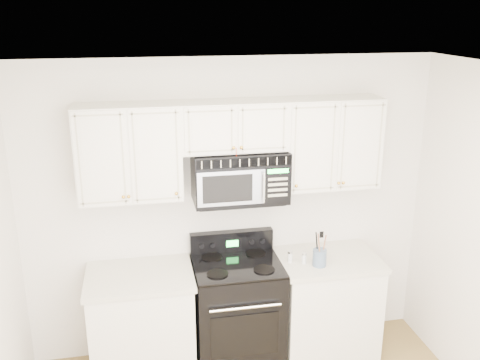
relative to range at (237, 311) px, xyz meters
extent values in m
cube|color=white|center=(0.00, -1.44, 2.12)|extent=(3.50, 3.50, 0.01)
cube|color=beige|center=(0.00, 0.31, 0.82)|extent=(3.50, 0.01, 2.60)
cube|color=beige|center=(-0.80, -0.01, -0.04)|extent=(0.82, 0.63, 0.88)
cube|color=beige|center=(-0.80, -0.01, 0.42)|extent=(0.86, 0.65, 0.04)
cube|color=beige|center=(0.80, -0.01, -0.04)|extent=(0.82, 0.63, 0.88)
cube|color=beige|center=(0.80, -0.01, 0.42)|extent=(0.86, 0.65, 0.04)
cube|color=black|center=(0.80, 0.03, -0.43)|extent=(0.82, 0.55, 0.10)
cube|color=black|center=(0.00, -0.01, -0.02)|extent=(0.73, 0.62, 0.92)
cube|color=black|center=(0.00, -0.32, -0.03)|extent=(0.56, 0.01, 0.38)
cylinder|color=silver|center=(0.00, -0.35, 0.24)|extent=(0.57, 0.02, 0.02)
cube|color=black|center=(0.00, -0.01, 0.44)|extent=(0.73, 0.62, 0.02)
cube|color=black|center=(0.00, 0.27, 0.53)|extent=(0.73, 0.08, 0.19)
cube|color=#2DFF51|center=(0.00, 0.22, 0.53)|extent=(0.11, 0.00, 0.06)
cube|color=beige|center=(-0.82, 0.14, 1.41)|extent=(0.80, 0.33, 0.75)
cube|color=beige|center=(0.82, 0.14, 1.41)|extent=(0.80, 0.33, 0.75)
cube|color=beige|center=(0.00, 0.14, 1.59)|extent=(0.84, 0.33, 0.39)
sphere|color=gold|center=(-0.84, -0.05, 1.12)|extent=(0.03, 0.03, 0.03)
sphere|color=gold|center=(-0.48, -0.05, 1.12)|extent=(0.03, 0.03, 0.03)
sphere|color=gold|center=(0.48, -0.05, 1.12)|extent=(0.03, 0.03, 0.03)
sphere|color=gold|center=(0.84, -0.05, 1.12)|extent=(0.03, 0.03, 0.03)
sphere|color=gold|center=(-0.03, -0.05, 1.46)|extent=(0.03, 0.03, 0.03)
sphere|color=gold|center=(0.03, -0.05, 1.46)|extent=(0.03, 0.03, 0.03)
cylinder|color=#B1220F|center=(-0.01, -0.05, 1.40)|extent=(0.01, 0.00, 0.11)
sphere|color=gold|center=(-0.01, -0.05, 1.34)|extent=(0.04, 0.04, 0.04)
cube|color=black|center=(0.04, 0.12, 1.18)|extent=(0.76, 0.38, 0.42)
cube|color=#A7A08C|center=(0.04, -0.07, 1.34)|extent=(0.74, 0.01, 0.08)
cube|color=#9496A3|center=(-0.06, -0.08, 1.14)|extent=(0.53, 0.01, 0.28)
cube|color=black|center=(-0.09, -0.09, 1.14)|extent=(0.39, 0.01, 0.22)
cube|color=black|center=(0.31, -0.08, 1.14)|extent=(0.21, 0.01, 0.28)
cube|color=#2DFF51|center=(0.31, -0.09, 1.26)|extent=(0.17, 0.00, 0.04)
cylinder|color=silver|center=(0.19, -0.12, 1.14)|extent=(0.02, 0.02, 0.24)
cylinder|color=#49617E|center=(0.67, -0.14, 0.51)|extent=(0.11, 0.11, 0.14)
cylinder|color=brown|center=(0.70, -0.14, 0.58)|extent=(0.01, 0.01, 0.25)
cylinder|color=black|center=(0.65, -0.11, 0.59)|extent=(0.01, 0.01, 0.27)
cylinder|color=brown|center=(0.65, -0.17, 0.60)|extent=(0.01, 0.01, 0.29)
cylinder|color=#BBBBBE|center=(0.45, -0.04, 0.48)|extent=(0.04, 0.04, 0.09)
cylinder|color=silver|center=(0.45, -0.04, 0.53)|extent=(0.04, 0.04, 0.02)
cylinder|color=#BBBBBE|center=(0.55, -0.08, 0.48)|extent=(0.04, 0.04, 0.08)
cylinder|color=silver|center=(0.55, -0.08, 0.53)|extent=(0.04, 0.04, 0.02)
camera|label=1|loc=(-0.75, -3.94, 2.48)|focal=40.00mm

